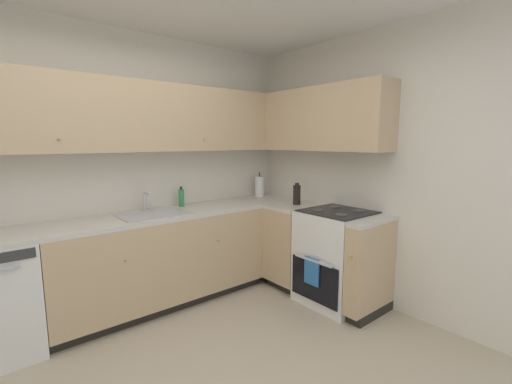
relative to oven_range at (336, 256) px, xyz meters
The scene contains 14 objects.
wall_back 2.40m from the oven_range, 142.34° to the left, with size 4.22×0.05×2.62m, color silver.
wall_right 0.99m from the oven_range, 52.68° to the right, with size 0.05×3.60×2.62m, color silver.
lower_cabinets_back 1.71m from the oven_range, 142.03° to the left, with size 2.05×0.62×0.87m.
countertop_back 1.76m from the oven_range, 142.16° to the left, with size 3.26×0.60×0.04m, color beige.
lower_cabinets_right 0.29m from the oven_range, 93.04° to the left, with size 0.62×1.21×0.87m.
countertop_right 0.52m from the oven_range, 93.59° to the left, with size 0.60×1.21×0.03m.
oven_range is the anchor object (origin of this frame).
upper_cabinets_back 2.34m from the oven_range, 141.79° to the left, with size 2.94×0.34×0.64m.
upper_cabinets_right 1.43m from the oven_range, 75.41° to the left, with size 0.32×1.76×0.64m.
sink 1.79m from the oven_range, 144.38° to the left, with size 0.62×0.40×0.10m.
faucet 1.95m from the oven_range, 139.14° to the left, with size 0.07×0.16×0.20m.
soap_bottle 1.69m from the oven_range, 130.03° to the left, with size 0.06×0.06×0.21m.
paper_towel_roll 1.34m from the oven_range, 88.98° to the left, with size 0.11×0.11×0.31m.
oil_bottle 0.77m from the oven_range, 91.97° to the left, with size 0.08×0.08×0.23m.
Camera 1 is at (-0.90, -1.60, 1.59)m, focal length 24.04 mm.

